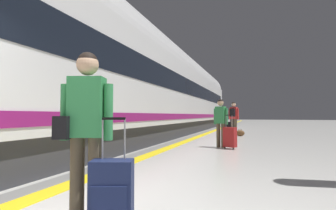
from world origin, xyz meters
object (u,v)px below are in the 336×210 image
(traveller_foreground, at_px, (85,123))
(passenger_mid, at_px, (232,116))
(high_speed_train, at_px, (134,80))
(passenger_far, at_px, (234,116))
(suitcase_mid, at_px, (228,125))
(suitcase_near, at_px, (230,137))
(passenger_near, at_px, (221,119))
(duffel_bag_far, at_px, (240,133))
(rolling_suitcase_foreground, at_px, (112,193))

(traveller_foreground, xyz_separation_m, passenger_mid, (-0.05, 16.91, -0.00))
(high_speed_train, bearing_deg, passenger_far, 49.64)
(high_speed_train, xyz_separation_m, passenger_mid, (3.03, 9.91, -1.53))
(passenger_mid, height_order, suitcase_mid, passenger_mid)
(suitcase_near, relative_size, passenger_far, 0.61)
(passenger_near, bearing_deg, suitcase_mid, 94.86)
(traveller_foreground, xyz_separation_m, suitcase_mid, (-0.37, 16.60, -0.67))
(suitcase_near, bearing_deg, passenger_near, 140.94)
(suitcase_near, height_order, duffel_bag_far, suitcase_near)
(passenger_near, bearing_deg, passenger_far, 89.96)
(passenger_near, height_order, suitcase_mid, passenger_near)
(high_speed_train, xyz_separation_m, duffel_bag_far, (3.93, 3.99, -2.35))
(high_speed_train, xyz_separation_m, passenger_far, (3.60, 4.23, -1.47))
(high_speed_train, distance_m, passenger_far, 5.75)
(passenger_mid, bearing_deg, duffel_bag_far, -81.41)
(passenger_near, relative_size, passenger_far, 0.91)
(duffel_bag_far, bearing_deg, high_speed_train, -134.53)
(traveller_foreground, xyz_separation_m, passenger_far, (0.52, 11.23, 0.05))
(high_speed_train, relative_size, suitcase_mid, 36.24)
(rolling_suitcase_foreground, distance_m, duffel_bag_far, 11.08)
(passenger_mid, distance_m, suitcase_mid, 0.80)
(passenger_near, bearing_deg, duffel_bag_far, 86.05)
(suitcase_near, distance_m, duffel_bag_far, 5.05)
(rolling_suitcase_foreground, height_order, suitcase_mid, rolling_suitcase_foreground)
(rolling_suitcase_foreground, xyz_separation_m, passenger_far, (0.15, 11.31, 0.68))
(traveller_foreground, height_order, passenger_near, traveller_foreground)
(passenger_near, xyz_separation_m, suitcase_mid, (-0.88, 10.40, -0.61))
(traveller_foreground, height_order, passenger_far, passenger_far)
(traveller_foreground, height_order, suitcase_near, traveller_foreground)
(suitcase_near, xyz_separation_m, passenger_far, (-0.32, 5.29, 0.66))
(high_speed_train, height_order, suitcase_near, high_speed_train)
(traveller_foreground, xyz_separation_m, passenger_near, (0.51, 6.20, -0.06))
(rolling_suitcase_foreground, bearing_deg, passenger_far, 89.23)
(high_speed_train, distance_m, suitcase_mid, 10.22)
(traveller_foreground, bearing_deg, passenger_mid, 90.17)
(suitcase_near, relative_size, duffel_bag_far, 2.43)
(traveller_foreground, bearing_deg, passenger_far, 87.36)
(rolling_suitcase_foreground, relative_size, suitcase_near, 0.97)
(duffel_bag_far, bearing_deg, suitcase_mid, 102.20)
(suitcase_near, bearing_deg, suitcase_mid, 96.45)
(passenger_far, bearing_deg, passenger_mid, 95.70)
(suitcase_near, relative_size, suitcase_mid, 1.13)
(traveller_foreground, distance_m, suitcase_mid, 16.62)
(traveller_foreground, relative_size, passenger_near, 1.07)
(passenger_near, xyz_separation_m, duffel_bag_far, (0.33, 4.78, -0.77))
(traveller_foreground, distance_m, passenger_near, 6.22)
(suitcase_mid, distance_m, duffel_bag_far, 5.75)
(duffel_bag_far, bearing_deg, passenger_near, -93.95)
(suitcase_near, xyz_separation_m, passenger_mid, (-0.88, 10.96, 0.61))
(traveller_foreground, distance_m, suitcase_near, 6.03)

